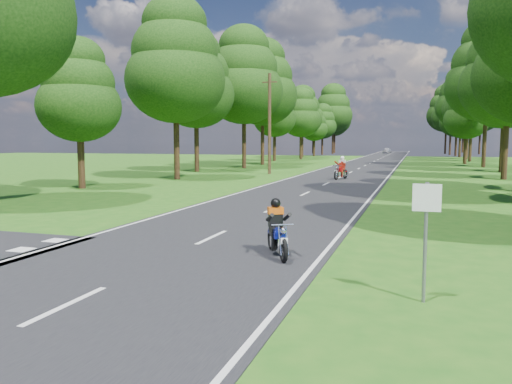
% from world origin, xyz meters
% --- Properties ---
extents(ground, '(160.00, 160.00, 0.00)m').
position_xyz_m(ground, '(0.00, 0.00, 0.00)').
color(ground, '#1E5413').
rests_on(ground, ground).
extents(main_road, '(7.00, 140.00, 0.02)m').
position_xyz_m(main_road, '(0.00, 50.00, 0.01)').
color(main_road, black).
rests_on(main_road, ground).
extents(road_markings, '(7.40, 140.00, 0.01)m').
position_xyz_m(road_markings, '(-0.14, 48.13, 0.02)').
color(road_markings, silver).
rests_on(road_markings, main_road).
extents(treeline, '(40.00, 115.35, 14.78)m').
position_xyz_m(treeline, '(1.43, 60.06, 8.25)').
color(treeline, black).
rests_on(treeline, ground).
extents(telegraph_pole, '(1.20, 0.26, 8.00)m').
position_xyz_m(telegraph_pole, '(-6.00, 28.00, 4.07)').
color(telegraph_pole, '#382616').
rests_on(telegraph_pole, ground).
extents(road_sign, '(0.45, 0.07, 2.00)m').
position_xyz_m(road_sign, '(5.50, -2.01, 1.34)').
color(road_sign, slate).
rests_on(road_sign, ground).
extents(rider_near_blue, '(1.21, 1.66, 1.33)m').
position_xyz_m(rider_near_blue, '(2.31, 0.43, 0.68)').
color(rider_near_blue, '#0D1794').
rests_on(rider_near_blue, main_road).
extents(rider_far_red, '(1.09, 2.02, 1.60)m').
position_xyz_m(rider_far_red, '(0.31, 24.05, 0.82)').
color(rider_far_red, '#B10D13').
rests_on(rider_far_red, main_road).
extents(distant_car, '(1.93, 3.75, 1.22)m').
position_xyz_m(distant_car, '(-0.93, 99.91, 0.63)').
color(distant_car, silver).
rests_on(distant_car, main_road).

